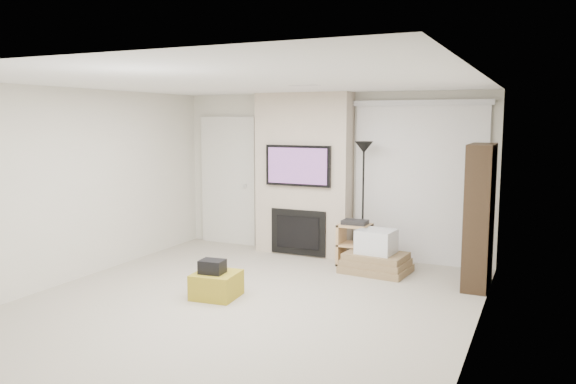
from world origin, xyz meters
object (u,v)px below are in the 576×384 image
at_px(av_stand, 355,242).
at_px(box_stack, 376,256).
at_px(ottoman, 216,285).
at_px(floor_lamp, 364,168).
at_px(bookshelf, 479,216).

xyz_separation_m(av_stand, box_stack, (0.39, -0.24, -0.12)).
distance_m(ottoman, floor_lamp, 2.83).
xyz_separation_m(ottoman, box_stack, (1.41, 1.86, 0.08)).
bearing_deg(floor_lamp, box_stack, -52.24).
xyz_separation_m(box_stack, bookshelf, (1.34, -0.11, 0.67)).
distance_m(ottoman, box_stack, 2.34).
height_order(av_stand, box_stack, av_stand).
xyz_separation_m(floor_lamp, box_stack, (0.33, -0.43, -1.18)).
height_order(ottoman, floor_lamp, floor_lamp).
distance_m(ottoman, bookshelf, 3.35).
distance_m(av_stand, box_stack, 0.47).
height_order(floor_lamp, bookshelf, bookshelf).
relative_size(ottoman, bookshelf, 0.28).
distance_m(floor_lamp, bookshelf, 1.83).
bearing_deg(ottoman, floor_lamp, 64.75).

